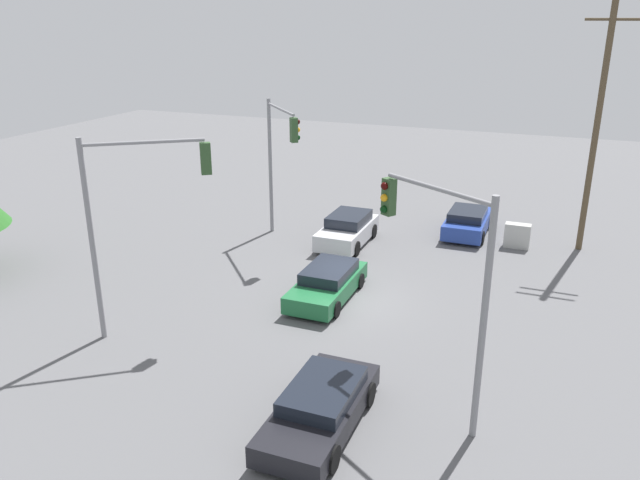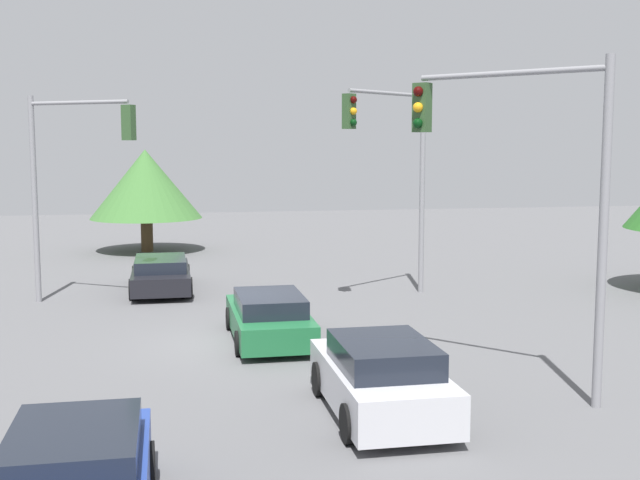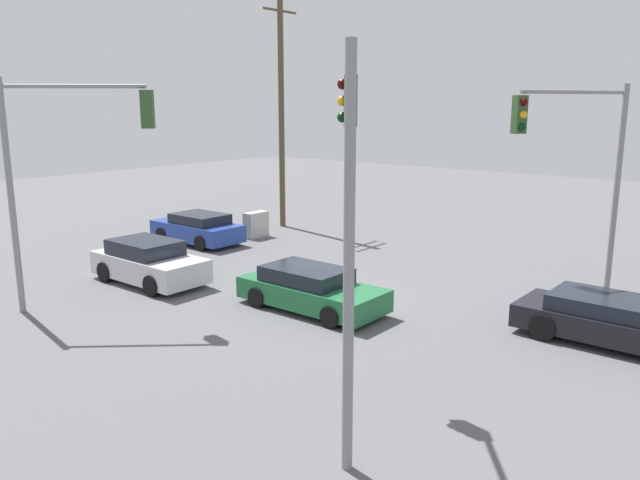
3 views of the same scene
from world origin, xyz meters
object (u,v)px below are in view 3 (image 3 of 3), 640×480
Objects in this scene: traffic_signal_cross at (581,156)px; sedan_blue at (198,228)px; sedan_silver at (149,262)px; traffic_signal_aux at (64,154)px; electrical_cabinet at (256,225)px; sedan_dark at (612,320)px; sedan_green at (311,289)px; traffic_signal_main at (349,177)px.

sedan_blue is at bearing -51.48° from traffic_signal_cross.
sedan_silver is 0.64× the size of traffic_signal_aux.
sedan_dark is at bearing -102.39° from electrical_cabinet.
traffic_signal_cross is at bearing 133.18° from sedan_green.
traffic_signal_cross is (10.26, -0.84, -0.23)m from traffic_signal_main.
sedan_silver is at bearing 36.02° from traffic_signal_main.
sedan_green is (-2.78, 7.70, 0.01)m from sedan_dark.
sedan_dark is 16.71m from electrical_cabinet.
electrical_cabinet is at bearing 14.11° from traffic_signal_main.
electrical_cabinet is at bearing 65.44° from traffic_signal_aux.
traffic_signal_main reaches higher than sedan_dark.
traffic_signal_main is at bearing -120.56° from sedan_blue.
sedan_silver is 0.62× the size of traffic_signal_main.
sedan_silver reaches higher than electrical_cabinet.
traffic_signal_cross is 5.58× the size of electrical_cabinet.
traffic_signal_aux is (-9.93, 11.07, 0.11)m from traffic_signal_cross.
sedan_blue is 0.94× the size of sedan_green.
traffic_signal_cross is (1.59, -15.50, 3.84)m from sedan_blue.
sedan_silver reaches higher than sedan_blue.
sedan_dark reaches higher than electrical_cabinet.
traffic_signal_aux reaches higher than sedan_blue.
traffic_signal_aux is (-4.50, 5.29, 3.99)m from sedan_green.
traffic_signal_main is 10.29m from traffic_signal_cross.
sedan_silver is 5.09m from traffic_signal_aux.
traffic_signal_main is at bearing -129.48° from electrical_cabinet.
sedan_dark is at bearing -93.49° from sedan_blue.
sedan_dark is 8.18m from sedan_green.
sedan_dark is 15.41m from traffic_signal_aux.
sedan_silver is 14.40m from sedan_dark.
electrical_cabinet is at bearing -23.31° from sedan_blue.
electrical_cabinet is at bearing -102.39° from sedan_dark.
electrical_cabinet is at bearing -61.04° from traffic_signal_cross.
traffic_signal_main reaches higher than sedan_blue.
sedan_dark is at bearing 109.83° from sedan_green.
traffic_signal_cross is (2.66, 1.91, 3.89)m from sedan_dark.
sedan_blue is 17.44m from sedan_dark.
traffic_signal_main reaches higher than sedan_silver.
traffic_signal_main is 5.87× the size of electrical_cabinet.
electrical_cabinet is (7.68, 2.52, -0.13)m from sedan_silver.
sedan_blue is 16.05m from traffic_signal_cross.
sedan_dark is at bearing 106.54° from sedan_silver.
traffic_signal_aux reaches higher than sedan_silver.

